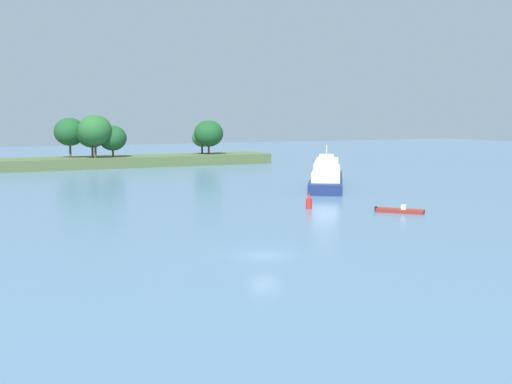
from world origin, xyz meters
name	(u,v)px	position (x,y,z in m)	size (l,w,h in m)	color
ground_plane	(264,255)	(0.00, 0.00, 0.00)	(400.00, 400.00, 0.00)	slate
treeline_island	(120,149)	(13.05, 94.02, 3.74)	(69.31, 11.72, 11.07)	#4C6038
fishing_skiff	(400,211)	(24.23, 13.71, 0.23)	(4.66, 5.07, 0.90)	maroon
white_riverboat	(327,175)	(31.63, 40.96, 1.76)	(17.70, 23.48, 6.57)	navy
channel_buoy_red	(309,202)	(16.52, 20.91, 0.81)	(0.70, 0.70, 1.90)	red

